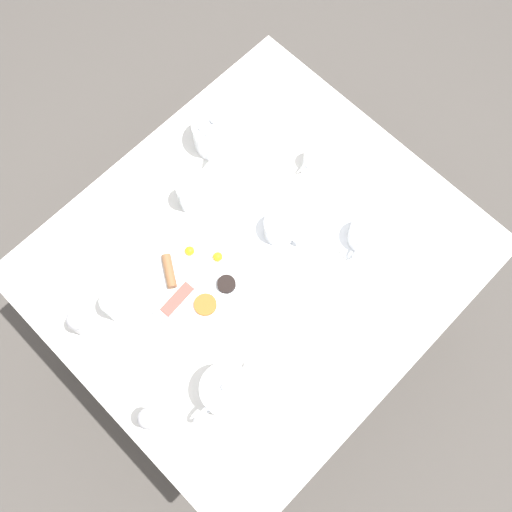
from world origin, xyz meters
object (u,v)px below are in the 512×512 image
object	(u,v)px
teapot_far	(226,391)
water_glass_short	(117,305)
knife_by_plate	(369,172)
fork_spare	(134,198)
teacup_with_saucer_right	(280,229)
creamer_jug	(313,159)
spoon_for_tea	(304,330)
breakfast_plate	(198,278)
salt_grinder	(150,420)
water_glass_tall	(191,195)
teacup_with_saucer_left	(365,236)
teapot_near	(215,132)
fork_by_plate	(97,259)
pepper_grinder	(80,322)

from	to	relation	value
teapot_far	water_glass_short	world-z (taller)	teapot_far
teapot_far	knife_by_plate	distance (m)	0.72
water_glass_short	fork_spare	distance (m)	0.32
teacup_with_saucer_right	fork_spare	bearing A→B (deg)	-59.37
creamer_jug	spoon_for_tea	xyz separation A→B (m)	(0.36, 0.31, -0.03)
breakfast_plate	salt_grinder	world-z (taller)	salt_grinder
teapot_far	creamer_jug	bearing A→B (deg)	25.52
breakfast_plate	fork_spare	world-z (taller)	breakfast_plate
breakfast_plate	spoon_for_tea	xyz separation A→B (m)	(-0.10, 0.29, -0.01)
water_glass_short	knife_by_plate	bearing A→B (deg)	165.55
breakfast_plate	creamer_jug	bearing A→B (deg)	-177.67
water_glass_tall	creamer_jug	distance (m)	0.35
salt_grinder	spoon_for_tea	size ratio (longest dim) A/B	0.78
water_glass_tall	salt_grinder	size ratio (longest dim) A/B	0.85
teapot_far	fork_spare	size ratio (longest dim) A/B	1.26
knife_by_plate	fork_spare	bearing A→B (deg)	-38.08
water_glass_short	knife_by_plate	xyz separation A→B (m)	(-0.75, 0.19, -0.05)
knife_by_plate	water_glass_tall	bearing A→B (deg)	-34.32
fork_spare	teacup_with_saucer_left	bearing A→B (deg)	123.67
teapot_near	salt_grinder	bearing A→B (deg)	-2.41
fork_by_plate	fork_spare	xyz separation A→B (m)	(-0.19, -0.06, 0.00)
teacup_with_saucer_left	water_glass_short	distance (m)	0.66
pepper_grinder	breakfast_plate	bearing A→B (deg)	159.17
breakfast_plate	teapot_near	world-z (taller)	teapot_near
water_glass_tall	knife_by_plate	xyz separation A→B (m)	(-0.41, 0.28, -0.05)
water_glass_tall	fork_spare	size ratio (longest dim) A/B	0.57
salt_grinder	knife_by_plate	world-z (taller)	salt_grinder
knife_by_plate	spoon_for_tea	distance (m)	0.49
salt_grinder	knife_by_plate	bearing A→B (deg)	-175.13
teapot_far	teacup_with_saucer_right	distance (m)	0.45
teapot_near	fork_spare	xyz separation A→B (m)	(0.28, -0.03, -0.05)
teapot_far	fork_spare	distance (m)	0.59
creamer_jug	knife_by_plate	size ratio (longest dim) A/B	0.42
water_glass_short	fork_by_plate	distance (m)	0.16
water_glass_tall	pepper_grinder	distance (m)	0.44
creamer_jug	pepper_grinder	bearing A→B (deg)	-7.00
pepper_grinder	spoon_for_tea	xyz separation A→B (m)	(-0.39, 0.40, -0.06)
knife_by_plate	spoon_for_tea	world-z (taller)	same
water_glass_short	spoon_for_tea	distance (m)	0.48
water_glass_tall	knife_by_plate	size ratio (longest dim) A/B	0.51
breakfast_plate	teapot_far	world-z (taller)	teapot_far
breakfast_plate	water_glass_short	bearing A→B (deg)	-22.71
breakfast_plate	teacup_with_saucer_right	world-z (taller)	teacup_with_saucer_right
teacup_with_saucer_left	salt_grinder	distance (m)	0.71
water_glass_tall	spoon_for_tea	world-z (taller)	water_glass_tall
teapot_far	teacup_with_saucer_left	distance (m)	0.54
pepper_grinder	fork_spare	distance (m)	0.38
teapot_near	creamer_jug	size ratio (longest dim) A/B	2.25
teapot_far	water_glass_tall	world-z (taller)	teapot_far
teacup_with_saucer_left	water_glass_short	bearing A→B (deg)	-28.43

